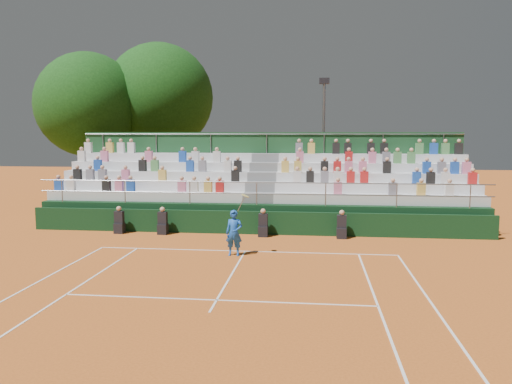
# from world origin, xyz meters

# --- Properties ---
(ground) EXTENTS (90.00, 90.00, 0.00)m
(ground) POSITION_xyz_m (0.00, 0.00, 0.00)
(ground) COLOR #C35E20
(ground) RESTS_ON ground
(courtside_wall) EXTENTS (20.00, 0.15, 1.00)m
(courtside_wall) POSITION_xyz_m (0.00, 3.20, 0.50)
(courtside_wall) COLOR black
(courtside_wall) RESTS_ON ground
(line_officials) EXTENTS (9.96, 0.40, 1.19)m
(line_officials) POSITION_xyz_m (-1.46, 2.75, 0.48)
(line_officials) COLOR black
(line_officials) RESTS_ON ground
(grandstand) EXTENTS (20.00, 5.20, 4.40)m
(grandstand) POSITION_xyz_m (0.01, 6.44, 1.08)
(grandstand) COLOR black
(grandstand) RESTS_ON ground
(tennis_player) EXTENTS (0.83, 0.41, 2.22)m
(tennis_player) POSITION_xyz_m (-0.30, -0.66, 0.82)
(tennis_player) COLOR blue
(tennis_player) RESTS_ON ground
(tree_west) EXTENTS (6.46, 6.46, 9.35)m
(tree_west) POSITION_xyz_m (-11.54, 12.28, 6.11)
(tree_west) COLOR #352213
(tree_west) RESTS_ON ground
(tree_east) EXTENTS (7.04, 7.04, 10.25)m
(tree_east) POSITION_xyz_m (-7.69, 14.65, 6.71)
(tree_east) COLOR #352213
(tree_east) RESTS_ON ground
(floodlight_mast) EXTENTS (0.60, 0.25, 7.60)m
(floodlight_mast) POSITION_xyz_m (3.04, 12.44, 4.46)
(floodlight_mast) COLOR gray
(floodlight_mast) RESTS_ON ground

